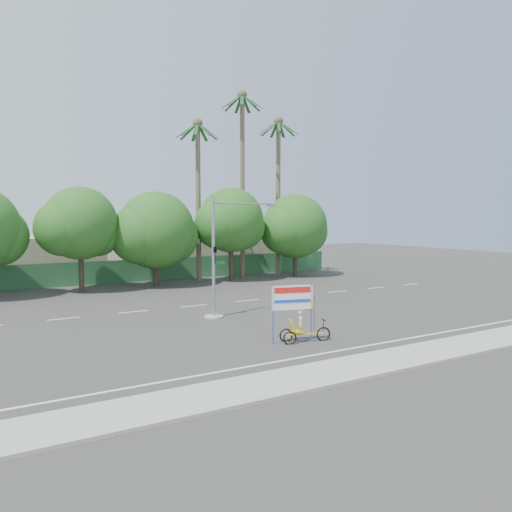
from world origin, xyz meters
TOP-DOWN VIEW (x-y plane):
  - ground at (0.00, 0.00)m, footprint 120.00×120.00m
  - sidewalk_near at (0.00, -7.50)m, footprint 50.00×2.40m
  - fence at (0.00, 21.50)m, footprint 38.00×0.08m
  - building_left at (-10.00, 26.00)m, footprint 12.00×8.00m
  - building_right at (8.00, 26.00)m, footprint 14.00×8.00m
  - tree_left at (-7.05, 18.00)m, footprint 6.66×5.60m
  - tree_center at (-1.05, 18.00)m, footprint 7.62×6.40m
  - tree_right at (5.95, 18.00)m, footprint 6.90×5.80m
  - tree_far_right at (12.95, 18.00)m, footprint 7.38×6.20m
  - palm_tall at (8.00, 19.50)m, footprint 3.73×3.79m
  - palm_mid at (12.00, 19.50)m, footprint 3.73×3.79m
  - palm_short at (3.50, 19.50)m, footprint 3.73×3.79m
  - traffic_signal at (-2.20, 3.98)m, footprint 4.72×1.10m
  - trike_billboard at (-1.63, -3.09)m, footprint 2.75×1.12m

SIDE VIEW (x-z plane):
  - ground at x=0.00m, z-range 0.00..0.00m
  - sidewalk_near at x=0.00m, z-range 0.00..0.12m
  - fence at x=0.00m, z-range 0.00..2.00m
  - trike_billboard at x=-1.63m, z-range -0.27..2.53m
  - building_right at x=8.00m, z-range 0.00..3.60m
  - building_left at x=-10.00m, z-range 0.00..4.00m
  - traffic_signal at x=-2.20m, z-range -0.58..6.42m
  - tree_center at x=-1.05m, z-range 0.54..8.39m
  - tree_far_right at x=12.95m, z-range 0.68..8.61m
  - tree_left at x=-7.05m, z-range 1.02..9.09m
  - tree_right at x=5.95m, z-range 1.06..9.42m
  - palm_short at x=3.50m, z-range 1.64..16.09m
  - palm_mid at x=12.00m, z-range 1.67..17.12m
  - palm_tall at x=8.00m, z-range 1.74..19.19m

